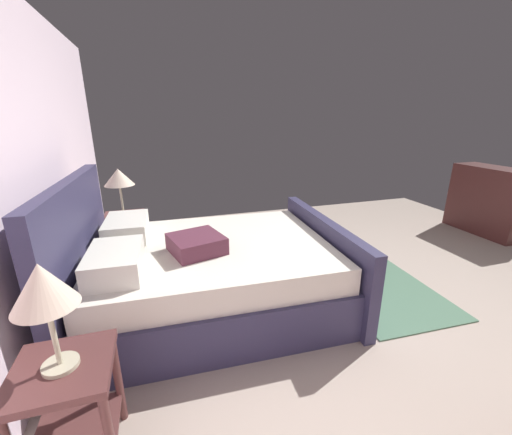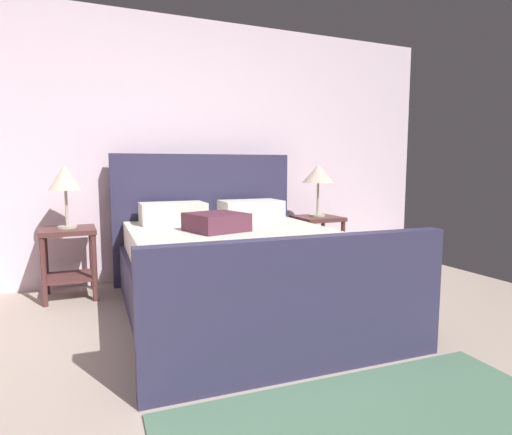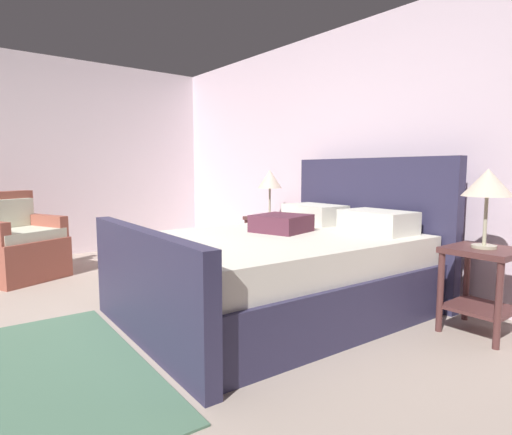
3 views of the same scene
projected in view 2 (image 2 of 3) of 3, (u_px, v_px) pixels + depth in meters
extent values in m
cube|color=silver|center=(154.00, 150.00, 4.26)|extent=(6.31, 0.12, 2.56)
cube|color=#312E4C|center=(240.00, 287.00, 3.32)|extent=(1.72, 2.13, 0.40)
cube|color=#312E4C|center=(204.00, 217.00, 4.27)|extent=(1.75, 0.18, 1.24)
cube|color=#312E4C|center=(305.00, 307.00, 2.30)|extent=(1.75, 0.18, 0.76)
cube|color=silver|center=(239.00, 247.00, 3.28)|extent=(1.64, 2.06, 0.22)
cube|color=silver|center=(173.00, 213.00, 3.82)|extent=(0.58, 0.38, 0.18)
cube|color=silver|center=(251.00, 210.00, 4.08)|extent=(0.58, 0.38, 0.18)
cube|color=#582A3A|center=(216.00, 222.00, 3.35)|extent=(0.49, 0.49, 0.14)
cube|color=#552F2D|center=(317.00, 218.00, 4.50)|extent=(0.44, 0.44, 0.04)
cube|color=#552F2D|center=(317.00, 256.00, 4.54)|extent=(0.40, 0.40, 0.02)
cylinder|color=#552F2D|center=(311.00, 251.00, 4.28)|extent=(0.04, 0.04, 0.56)
cylinder|color=#552F2D|center=(343.00, 248.00, 4.43)|extent=(0.04, 0.04, 0.56)
cylinder|color=#552F2D|center=(292.00, 245.00, 4.63)|extent=(0.04, 0.04, 0.56)
cylinder|color=#552F2D|center=(323.00, 243.00, 4.78)|extent=(0.04, 0.04, 0.56)
cylinder|color=#B7B293|center=(317.00, 215.00, 4.49)|extent=(0.16, 0.16, 0.02)
cylinder|color=#B7B293|center=(318.00, 199.00, 4.47)|extent=(0.02, 0.02, 0.33)
cone|color=beige|center=(318.00, 174.00, 4.44)|extent=(0.32, 0.32, 0.18)
cube|color=#552F2D|center=(68.00, 231.00, 3.65)|extent=(0.44, 0.44, 0.04)
cube|color=#552F2D|center=(70.00, 277.00, 3.70)|extent=(0.40, 0.40, 0.02)
cylinder|color=#552F2D|center=(44.00, 272.00, 3.44)|extent=(0.04, 0.04, 0.56)
cylinder|color=#552F2D|center=(94.00, 268.00, 3.59)|extent=(0.04, 0.04, 0.56)
cylinder|color=#552F2D|center=(46.00, 263.00, 3.78)|extent=(0.04, 0.04, 0.56)
cylinder|color=#552F2D|center=(92.00, 259.00, 3.93)|extent=(0.04, 0.04, 0.56)
cylinder|color=#B7B293|center=(67.00, 227.00, 3.65)|extent=(0.16, 0.16, 0.02)
cylinder|color=#B7B293|center=(66.00, 208.00, 3.63)|extent=(0.02, 0.02, 0.30)
cone|color=beige|center=(65.00, 178.00, 3.60)|extent=(0.27, 0.27, 0.20)
cube|color=#4F755C|center=(384.00, 433.00, 1.82)|extent=(1.92, 1.07, 0.01)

